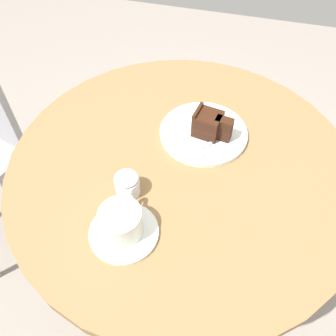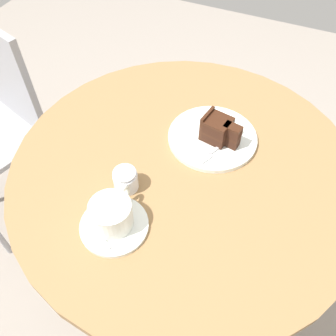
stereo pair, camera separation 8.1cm
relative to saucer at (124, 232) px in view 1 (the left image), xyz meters
name	(u,v)px [view 1 (the left image)]	position (x,y,z in m)	size (l,w,h in m)	color
ground_plane	(177,279)	(0.22, -0.07, -0.76)	(4.40, 4.40, 0.01)	gray
cafe_table	(181,190)	(0.22, -0.07, -0.12)	(0.86, 0.86, 0.75)	olive
saucer	(124,232)	(0.00, 0.00, 0.00)	(0.15, 0.15, 0.01)	silver
coffee_cup	(121,221)	(0.01, 0.00, 0.04)	(0.12, 0.09, 0.07)	silver
teaspoon	(103,235)	(-0.02, 0.04, 0.01)	(0.06, 0.09, 0.00)	silver
cake_plate	(203,133)	(0.33, -0.10, 0.00)	(0.23, 0.23, 0.01)	silver
cake_slice	(210,125)	(0.32, -0.12, 0.04)	(0.07, 0.10, 0.07)	#381E14
fork	(209,145)	(0.28, -0.13, 0.01)	(0.13, 0.07, 0.00)	silver
napkin	(200,137)	(0.32, -0.10, 0.00)	(0.19, 0.19, 0.00)	silver
sugar_pot	(127,184)	(0.10, 0.03, 0.03)	(0.06, 0.06, 0.06)	white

